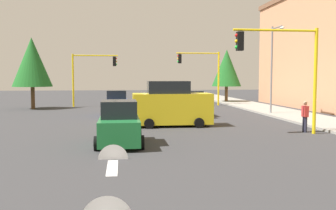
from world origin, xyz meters
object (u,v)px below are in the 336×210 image
(tree_opposite_side, at_px, (32,62))
(pedestrian_crossing, at_px, (305,116))
(street_lamp_curbside, at_px, (274,60))
(delivery_van_yellow, at_px, (171,105))
(car_blue, at_px, (117,104))
(car_white, at_px, (191,105))
(traffic_signal_near_left, at_px, (283,59))
(car_green, at_px, (119,125))
(traffic_signal_far_left, at_px, (202,68))
(traffic_signal_far_right, at_px, (92,69))
(tree_roadside_far, at_px, (227,68))

(tree_opposite_side, relative_size, pedestrian_crossing, 3.95)
(street_lamp_curbside, bearing_deg, delivery_van_yellow, -57.58)
(tree_opposite_side, relative_size, car_blue, 1.72)
(car_white, height_order, pedestrian_crossing, car_white)
(traffic_signal_near_left, height_order, car_white, traffic_signal_near_left)
(street_lamp_curbside, height_order, car_green, street_lamp_curbside)
(street_lamp_curbside, relative_size, pedestrian_crossing, 4.12)
(traffic_signal_far_left, distance_m, car_white, 11.23)
(traffic_signal_far_right, distance_m, car_white, 13.58)
(street_lamp_curbside, bearing_deg, pedestrian_crossing, -11.95)
(car_green, bearing_deg, traffic_signal_far_right, -172.62)
(traffic_signal_far_left, height_order, car_blue, traffic_signal_far_left)
(tree_roadside_far, bearing_deg, traffic_signal_far_right, -75.20)
(delivery_van_yellow, relative_size, car_green, 1.29)
(traffic_signal_far_left, relative_size, traffic_signal_far_right, 1.06)
(pedestrian_crossing, bearing_deg, delivery_van_yellow, -116.14)
(traffic_signal_far_left, relative_size, car_blue, 1.44)
(street_lamp_curbside, bearing_deg, traffic_signal_far_right, -125.00)
(traffic_signal_near_left, relative_size, car_green, 1.49)
(tree_opposite_side, xyz_separation_m, car_green, (20.02, 8.21, -3.50))
(tree_opposite_side, bearing_deg, car_white, 58.51)
(car_green, bearing_deg, traffic_signal_near_left, 103.42)
(tree_opposite_side, relative_size, delivery_van_yellow, 1.40)
(delivery_van_yellow, bearing_deg, tree_opposite_side, -140.93)
(tree_roadside_far, relative_size, delivery_van_yellow, 1.29)
(traffic_signal_far_right, bearing_deg, car_blue, 15.71)
(traffic_signal_far_left, distance_m, tree_opposite_side, 16.81)
(traffic_signal_far_right, xyz_separation_m, delivery_van_yellow, (16.00, 6.00, -2.49))
(car_blue, height_order, car_white, same)
(tree_roadside_far, distance_m, pedestrian_crossing, 23.71)
(street_lamp_curbside, relative_size, tree_opposite_side, 1.04)
(traffic_signal_far_left, xyz_separation_m, pedestrian_crossing, (19.40, 1.60, -3.07))
(street_lamp_curbside, xyz_separation_m, car_blue, (-1.21, -12.26, -3.45))
(traffic_signal_far_left, bearing_deg, tree_roadside_far, 136.39)
(tree_roadside_far, bearing_deg, tree_opposite_side, -73.69)
(traffic_signal_far_left, bearing_deg, pedestrian_crossing, 4.73)
(pedestrian_crossing, bearing_deg, traffic_signal_far_right, -146.31)
(tree_roadside_far, bearing_deg, street_lamp_curbside, -1.19)
(tree_roadside_far, distance_m, car_blue, 18.47)
(tree_roadside_far, bearing_deg, car_green, -25.27)
(traffic_signal_near_left, distance_m, street_lamp_curbside, 10.24)
(car_blue, xyz_separation_m, pedestrian_crossing, (10.22, 10.35, 0.01))
(traffic_signal_far_left, relative_size, pedestrian_crossing, 3.31)
(traffic_signal_near_left, xyz_separation_m, street_lamp_curbside, (-9.61, 3.52, 0.40))
(traffic_signal_near_left, height_order, street_lamp_curbside, street_lamp_curbside)
(car_green, bearing_deg, tree_roadside_far, 154.73)
(street_lamp_curbside, bearing_deg, traffic_signal_far_left, -161.33)
(car_green, bearing_deg, car_blue, -178.79)
(delivery_van_yellow, height_order, car_blue, delivery_van_yellow)
(traffic_signal_far_left, distance_m, tree_roadside_far, 5.53)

